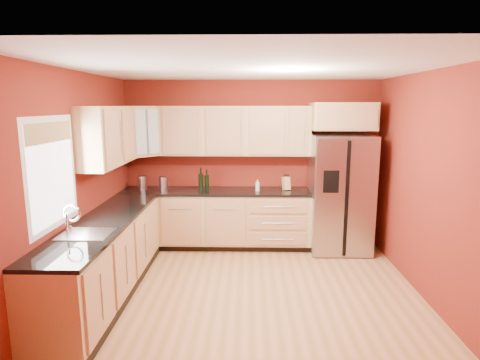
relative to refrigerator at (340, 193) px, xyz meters
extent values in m
plane|color=#A1763E|center=(-1.35, -1.62, -0.89)|extent=(4.00, 4.00, 0.00)
plane|color=silver|center=(-1.35, -1.62, 1.71)|extent=(4.00, 4.00, 0.00)
cube|color=maroon|center=(-1.35, 0.38, 0.41)|extent=(4.00, 0.04, 2.60)
cube|color=maroon|center=(-1.35, -3.62, 0.41)|extent=(4.00, 0.04, 2.60)
cube|color=maroon|center=(-3.35, -1.62, 0.41)|extent=(0.04, 4.00, 2.60)
cube|color=maroon|center=(0.65, -1.62, 0.41)|extent=(0.04, 4.00, 2.60)
cube|color=#A78951|center=(-1.90, 0.07, -0.45)|extent=(2.90, 0.60, 0.88)
cube|color=#A78951|center=(-3.05, -1.62, -0.45)|extent=(0.60, 2.80, 0.88)
cube|color=black|center=(-1.90, 0.06, 0.01)|extent=(2.90, 0.62, 0.04)
cube|color=black|center=(-3.04, -1.62, 0.01)|extent=(0.62, 2.80, 0.04)
cube|color=#A78951|center=(-1.60, 0.21, 0.94)|extent=(2.30, 0.33, 0.75)
cube|color=#A78951|center=(-3.19, -0.90, 0.94)|extent=(0.33, 1.35, 0.75)
cube|color=#A78951|center=(-3.02, 0.04, 0.94)|extent=(0.67, 0.67, 0.75)
cube|color=#A78951|center=(0.00, 0.07, 1.16)|extent=(0.92, 0.60, 0.40)
cube|color=#B9BABF|center=(0.00, 0.00, 0.00)|extent=(0.90, 0.75, 1.78)
cube|color=white|center=(-3.33, -2.12, 0.66)|extent=(0.03, 0.90, 1.00)
cylinder|color=#B9BABF|center=(-2.69, -0.01, 0.14)|extent=(0.14, 0.14, 0.22)
cylinder|color=#B9BABF|center=(-3.03, 0.06, 0.14)|extent=(0.17, 0.17, 0.22)
cube|color=tan|center=(-0.81, 0.12, 0.13)|extent=(0.13, 0.12, 0.20)
cylinder|color=white|center=(-1.25, 0.01, 0.12)|extent=(0.07, 0.07, 0.17)
camera|label=1|loc=(-1.39, -5.99, 1.32)|focal=30.00mm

